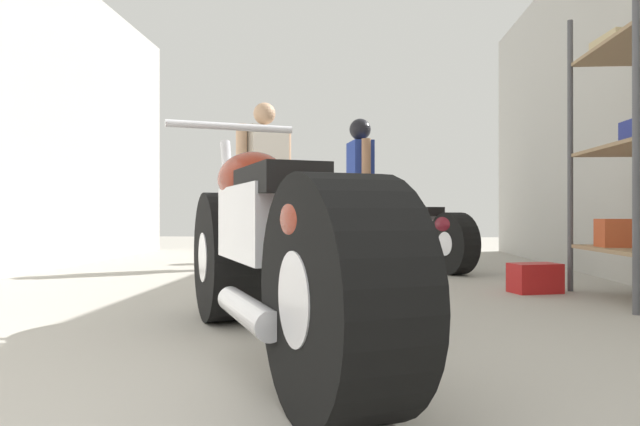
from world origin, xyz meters
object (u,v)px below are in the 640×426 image
motorcycle_maroon_cruiser (268,250)px  red_toolbox (535,278)px  mechanic_in_blue (264,174)px  mechanic_with_helmet (360,174)px  motorcycle_black_naked (417,233)px

motorcycle_maroon_cruiser → red_toolbox: motorcycle_maroon_cruiser is taller
mechanic_in_blue → red_toolbox: 2.97m
mechanic_with_helmet → motorcycle_black_naked: bearing=-67.2°
motorcycle_black_naked → mechanic_in_blue: (-1.60, 0.00, 0.61)m
motorcycle_black_naked → red_toolbox: 1.87m
mechanic_with_helmet → red_toolbox: size_ratio=5.28×
mechanic_in_blue → red_toolbox: size_ratio=5.12×
motorcycle_maroon_cruiser → mechanic_in_blue: (-0.61, 3.64, 0.56)m
mechanic_with_helmet → mechanic_in_blue: bearing=-126.4°
motorcycle_maroon_cruiser → mechanic_with_helmet: 5.09m
motorcycle_black_naked → red_toolbox: (0.65, -1.73, -0.27)m
motorcycle_maroon_cruiser → mechanic_with_helmet: bearing=85.4°
motorcycle_maroon_cruiser → mechanic_in_blue: size_ratio=1.22×
motorcycle_maroon_cruiser → red_toolbox: bearing=49.5°
mechanic_in_blue → mechanic_with_helmet: 1.72m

